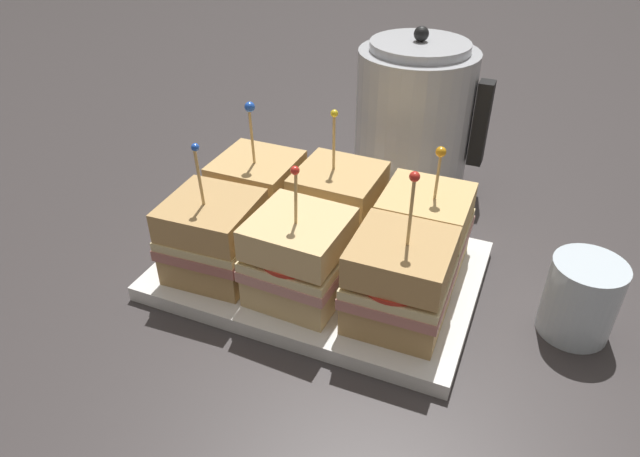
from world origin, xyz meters
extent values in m
plane|color=#383333|center=(0.00, 0.00, 0.00)|extent=(6.00, 6.00, 0.00)
cube|color=white|center=(0.00, 0.00, 0.01)|extent=(0.36, 0.25, 0.01)
cube|color=white|center=(0.00, 0.00, 0.01)|extent=(0.36, 0.25, 0.01)
cube|color=tan|center=(-0.10, -0.05, 0.04)|extent=(0.10, 0.10, 0.03)
cube|color=#B26B60|center=(-0.10, -0.05, 0.06)|extent=(0.10, 0.10, 0.01)
cube|color=beige|center=(-0.10, -0.05, 0.07)|extent=(0.10, 0.10, 0.01)
cube|color=tan|center=(-0.10, -0.05, 0.09)|extent=(0.10, 0.10, 0.03)
cylinder|color=tan|center=(-0.11, -0.06, 0.14)|extent=(0.00, 0.01, 0.08)
sphere|color=blue|center=(-0.11, -0.06, 0.18)|extent=(0.01, 0.01, 0.01)
cube|color=#DBB77A|center=(0.00, -0.06, 0.04)|extent=(0.10, 0.10, 0.03)
cube|color=tan|center=(0.00, -0.06, 0.06)|extent=(0.10, 0.10, 0.01)
cube|color=beige|center=(0.00, -0.06, 0.07)|extent=(0.10, 0.10, 0.01)
cylinder|color=red|center=(0.00, -0.07, 0.08)|extent=(0.06, 0.06, 0.00)
cube|color=#E8C281|center=(0.00, -0.06, 0.10)|extent=(0.10, 0.10, 0.03)
cylinder|color=tan|center=(0.00, -0.06, 0.14)|extent=(0.00, 0.01, 0.07)
sphere|color=red|center=(0.00, -0.06, 0.17)|extent=(0.01, 0.01, 0.01)
cube|color=tan|center=(0.11, -0.05, 0.04)|extent=(0.10, 0.10, 0.03)
cube|color=tan|center=(0.11, -0.05, 0.06)|extent=(0.10, 0.10, 0.01)
cube|color=beige|center=(0.11, -0.05, 0.07)|extent=(0.10, 0.10, 0.01)
cylinder|color=red|center=(0.11, -0.07, 0.08)|extent=(0.07, 0.07, 0.00)
cube|color=tan|center=(0.11, -0.05, 0.10)|extent=(0.10, 0.10, 0.03)
cylinder|color=tan|center=(0.11, -0.05, 0.14)|extent=(0.00, 0.00, 0.08)
sphere|color=red|center=(0.11, -0.05, 0.18)|extent=(0.01, 0.01, 0.01)
cube|color=tan|center=(-0.11, 0.05, 0.04)|extent=(0.09, 0.09, 0.03)
cube|color=tan|center=(-0.11, 0.05, 0.06)|extent=(0.10, 0.10, 0.01)
cube|color=beige|center=(-0.11, 0.05, 0.07)|extent=(0.10, 0.10, 0.01)
cube|color=tan|center=(-0.11, 0.05, 0.09)|extent=(0.09, 0.09, 0.03)
cylinder|color=tan|center=(-0.10, 0.04, 0.14)|extent=(0.00, 0.01, 0.08)
sphere|color=blue|center=(-0.10, 0.04, 0.18)|extent=(0.01, 0.01, 0.01)
cube|color=tan|center=(0.00, 0.06, 0.04)|extent=(0.10, 0.10, 0.03)
cube|color=tan|center=(0.00, 0.06, 0.06)|extent=(0.10, 0.10, 0.01)
cube|color=beige|center=(0.00, 0.06, 0.07)|extent=(0.10, 0.10, 0.01)
cylinder|color=red|center=(0.00, 0.04, 0.08)|extent=(0.06, 0.06, 0.00)
cube|color=tan|center=(0.00, 0.06, 0.10)|extent=(0.10, 0.10, 0.03)
cylinder|color=tan|center=(-0.01, 0.06, 0.14)|extent=(0.00, 0.00, 0.08)
sphere|color=yellow|center=(-0.01, 0.06, 0.18)|extent=(0.01, 0.01, 0.01)
cube|color=tan|center=(0.11, 0.05, 0.04)|extent=(0.09, 0.09, 0.03)
cube|color=tan|center=(0.11, 0.05, 0.06)|extent=(0.10, 0.10, 0.01)
cube|color=beige|center=(0.11, 0.05, 0.07)|extent=(0.10, 0.10, 0.01)
cube|color=#E0B771|center=(0.11, 0.05, 0.09)|extent=(0.09, 0.09, 0.03)
cylinder|color=tan|center=(0.11, 0.05, 0.13)|extent=(0.00, 0.01, 0.07)
sphere|color=orange|center=(0.11, 0.05, 0.16)|extent=(0.01, 0.01, 0.01)
cylinder|color=#B7BABF|center=(0.03, 0.27, 0.10)|extent=(0.16, 0.16, 0.20)
cylinder|color=#B7BABF|center=(0.03, 0.27, 0.20)|extent=(0.13, 0.13, 0.01)
sphere|color=black|center=(0.03, 0.27, 0.22)|extent=(0.02, 0.02, 0.02)
cube|color=black|center=(0.13, 0.27, 0.11)|extent=(0.02, 0.02, 0.12)
cylinder|color=silver|center=(0.28, 0.02, 0.04)|extent=(0.07, 0.07, 0.09)
camera|label=1|loc=(0.21, -0.49, 0.42)|focal=32.00mm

